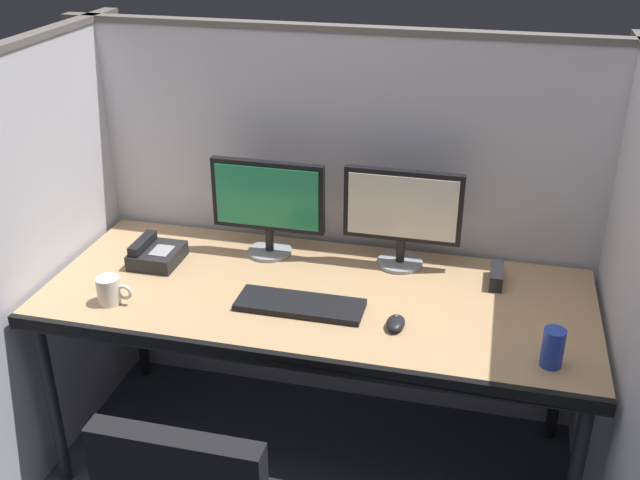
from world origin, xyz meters
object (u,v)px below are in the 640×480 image
monitor_right (402,212)px  computer_mouse (396,323)px  coffee_mug (110,290)px  soda_can (553,348)px  desk_phone (156,254)px  monitor_left (268,202)px  keyboard_main (300,305)px  desk (316,306)px  red_stapler (496,276)px

monitor_right → computer_mouse: (0.05, -0.43, -0.20)m
computer_mouse → coffee_mug: 0.97m
coffee_mug → soda_can: 1.44m
desk_phone → coffee_mug: bearing=-94.2°
monitor_left → computer_mouse: (0.55, -0.41, -0.20)m
monitor_right → keyboard_main: 0.52m
desk → red_stapler: bearing=20.9°
computer_mouse → soda_can: size_ratio=0.79×
keyboard_main → red_stapler: bearing=27.6°
soda_can → monitor_right: bearing=135.0°
monitor_left → coffee_mug: 0.66m
keyboard_main → coffee_mug: bearing=-169.3°
computer_mouse → desk_phone: desk_phone is taller
computer_mouse → desk_phone: (-0.94, 0.24, 0.02)m
monitor_right → monitor_left: bearing=-176.9°
desk → keyboard_main: size_ratio=4.42×
computer_mouse → red_stapler: 0.48m
monitor_left → desk_phone: (-0.39, -0.17, -0.18)m
red_stapler → soda_can: 0.50m
monitor_right → desk_phone: monitor_right is taller
red_stapler → monitor_right: bearing=171.0°
coffee_mug → red_stapler: (1.27, 0.45, -0.02)m
desk → computer_mouse: (0.30, -0.15, 0.07)m
desk → computer_mouse: size_ratio=19.79×
keyboard_main → soda_can: 0.82m
monitor_right → keyboard_main: (-0.28, -0.39, -0.20)m
coffee_mug → monitor_left: bearing=49.2°
monitor_left → keyboard_main: size_ratio=1.00×
desk → keyboard_main: (-0.03, -0.10, 0.06)m
coffee_mug → desk_phone: size_ratio=0.66×
coffee_mug → soda_can: size_ratio=1.03×
desk → computer_mouse: computer_mouse is taller
keyboard_main → coffee_mug: 0.65m
keyboard_main → desk_phone: bearing=162.7°
monitor_left → monitor_right: (0.50, 0.03, 0.00)m
monitor_right → computer_mouse: 0.48m
monitor_left → coffee_mug: size_ratio=3.41×
monitor_right → red_stapler: monitor_right is taller
desk → red_stapler: (0.61, 0.23, 0.08)m
desk → monitor_right: bearing=48.8°
monitor_left → desk_phone: bearing=-156.4°
soda_can → red_stapler: bearing=110.1°
desk_phone → soda_can: size_ratio=1.56×
desk → coffee_mug: bearing=-161.6°
desk → soda_can: size_ratio=15.57×
monitor_left → computer_mouse: monitor_left is taller
monitor_right → desk: bearing=-131.2°
desk → monitor_right: size_ratio=4.42×
keyboard_main → desk_phone: desk_phone is taller
desk → monitor_left: 0.45m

